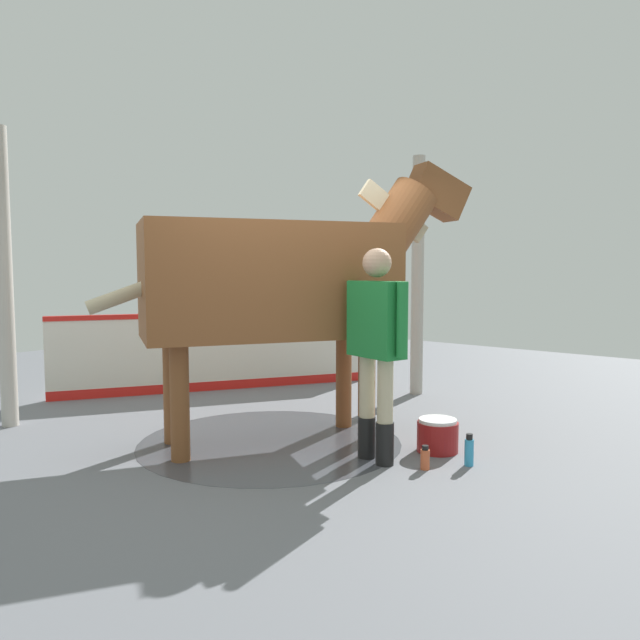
% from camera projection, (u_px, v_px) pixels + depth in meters
% --- Properties ---
extents(ground_plane, '(16.00, 16.00, 0.02)m').
position_uv_depth(ground_plane, '(263.00, 449.00, 5.43)').
color(ground_plane, slate).
extents(wet_patch, '(2.42, 2.42, 0.00)m').
position_uv_depth(wet_patch, '(270.00, 441.00, 5.63)').
color(wet_patch, '#42444C').
rests_on(wet_patch, ground).
extents(barrier_wall, '(2.20, 3.66, 1.03)m').
position_uv_depth(barrier_wall, '(218.00, 354.00, 8.01)').
color(barrier_wall, silver).
rests_on(barrier_wall, ground).
extents(roof_post_near, '(0.16, 0.16, 3.01)m').
position_uv_depth(roof_post_near, '(418.00, 276.00, 7.67)').
color(roof_post_near, '#B7B2A8').
rests_on(roof_post_near, ground).
extents(roof_post_far, '(0.16, 0.16, 3.01)m').
position_uv_depth(roof_post_far, '(4.00, 279.00, 6.07)').
color(roof_post_far, '#B7B2A8').
rests_on(roof_post_far, ground).
extents(horse, '(2.16, 3.22, 2.63)m').
position_uv_depth(horse, '(282.00, 279.00, 5.54)').
color(horse, brown).
rests_on(horse, ground).
extents(handler, '(0.68, 0.35, 1.77)m').
position_uv_depth(handler, '(376.00, 338.00, 4.98)').
color(handler, black).
rests_on(handler, ground).
extents(wash_bucket, '(0.36, 0.36, 0.29)m').
position_uv_depth(wash_bucket, '(438.00, 435.00, 5.32)').
color(wash_bucket, maroon).
rests_on(wash_bucket, ground).
extents(bottle_shampoo, '(0.07, 0.07, 0.26)m').
position_uv_depth(bottle_shampoo, '(469.00, 451.00, 4.94)').
color(bottle_shampoo, '#3399CC').
rests_on(bottle_shampoo, ground).
extents(bottle_spray, '(0.07, 0.07, 0.19)m').
position_uv_depth(bottle_spray, '(425.00, 458.00, 4.85)').
color(bottle_spray, '#CC5933').
rests_on(bottle_spray, ground).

